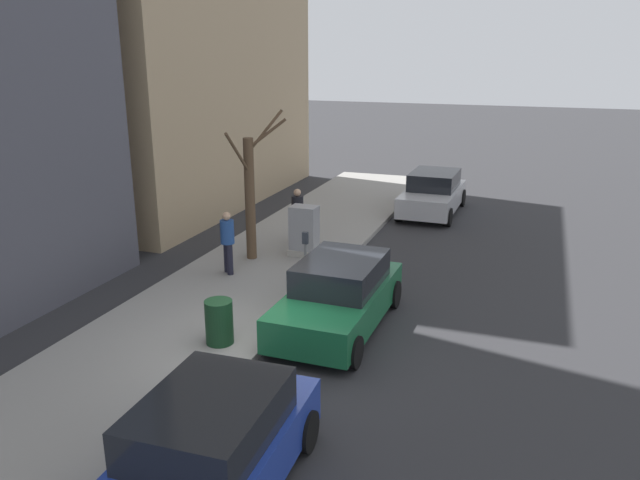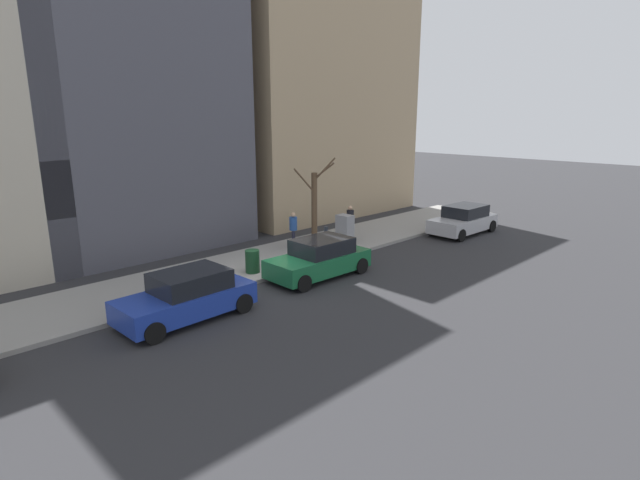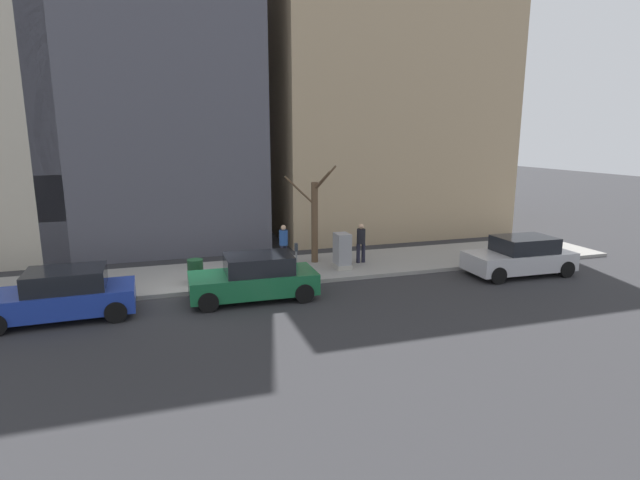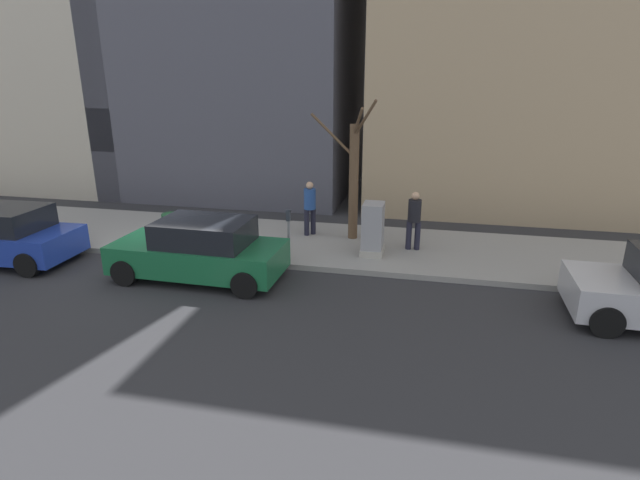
{
  "view_description": "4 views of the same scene",
  "coord_description": "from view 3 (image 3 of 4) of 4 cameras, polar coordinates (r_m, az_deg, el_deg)",
  "views": [
    {
      "loc": [
        -4.8,
        10.24,
        5.81
      ],
      "look_at": [
        0.36,
        -4.31,
        1.06
      ],
      "focal_mm": 35.0,
      "sensor_mm": 36.0,
      "label": 1
    },
    {
      "loc": [
        -14.31,
        11.5,
        6.22
      ],
      "look_at": [
        0.44,
        -3.09,
        0.96
      ],
      "focal_mm": 28.0,
      "sensor_mm": 36.0,
      "label": 2
    },
    {
      "loc": [
        -17.03,
        1.21,
        5.44
      ],
      "look_at": [
        -0.17,
        -4.19,
        1.7
      ],
      "focal_mm": 28.0,
      "sensor_mm": 36.0,
      "label": 3
    },
    {
      "loc": [
        -11.7,
        -7.04,
        4.82
      ],
      "look_at": [
        0.18,
        -4.37,
        0.82
      ],
      "focal_mm": 28.0,
      "sensor_mm": 36.0,
      "label": 4
    }
  ],
  "objects": [
    {
      "name": "utility_box",
      "position": [
        20.08,
        2.55,
        -1.3
      ],
      "size": [
        0.83,
        0.61,
        1.43
      ],
      "color": "#A8A399",
      "rests_on": "sidewalk"
    },
    {
      "name": "pedestrian_midblock",
      "position": [
        20.67,
        -4.18,
        -0.26
      ],
      "size": [
        0.36,
        0.36,
        1.66
      ],
      "rotation": [
        0.0,
        0.0,
        5.54
      ],
      "color": "#1E1E2D",
      "rests_on": "sidewalk"
    },
    {
      "name": "pedestrian_near_meter",
      "position": [
        20.98,
        4.71,
        -0.09
      ],
      "size": [
        0.36,
        0.4,
        1.66
      ],
      "rotation": [
        0.0,
        0.0,
        1.64
      ],
      "color": "#1E1E2D",
      "rests_on": "sidewalk"
    },
    {
      "name": "parking_meter",
      "position": [
        18.63,
        -2.73,
        -1.94
      ],
      "size": [
        0.14,
        0.1,
        1.35
      ],
      "color": "slate",
      "rests_on": "sidewalk"
    },
    {
      "name": "trash_bin",
      "position": [
        18.59,
        -14.03,
        -3.52
      ],
      "size": [
        0.56,
        0.56,
        0.9
      ],
      "primitive_type": "cylinder",
      "color": "#14381E",
      "rests_on": "sidewalk"
    },
    {
      "name": "sidewalk",
      "position": [
        19.8,
        -13.63,
        -4.13
      ],
      "size": [
        4.0,
        36.0,
        0.15
      ],
      "primitive_type": "cube",
      "color": "gray",
      "rests_on": "ground"
    },
    {
      "name": "bare_tree",
      "position": [
        20.8,
        -0.63,
        2.41
      ],
      "size": [
        1.13,
        1.99,
        4.11
      ],
      "color": "brown",
      "rests_on": "sidewalk"
    },
    {
      "name": "ground_plane",
      "position": [
        17.91,
        -13.13,
        -6.07
      ],
      "size": [
        120.0,
        120.0,
        0.0
      ],
      "primitive_type": "plane",
      "color": "#2B2B2D"
    },
    {
      "name": "parked_car_blue",
      "position": [
        16.88,
        -27.38,
        -5.63
      ],
      "size": [
        2.02,
        4.25,
        1.52
      ],
      "rotation": [
        0.0,
        0.0,
        0.03
      ],
      "color": "#1E389E",
      "rests_on": "ground"
    },
    {
      "name": "office_tower_left",
      "position": [
        31.72,
        5.43,
        21.91
      ],
      "size": [
        12.5,
        12.5,
        21.93
      ],
      "primitive_type": "cube",
      "color": "tan",
      "rests_on": "ground"
    },
    {
      "name": "parked_car_silver",
      "position": [
        21.22,
        21.92,
        -1.76
      ],
      "size": [
        2.0,
        4.24,
        1.52
      ],
      "rotation": [
        0.0,
        0.0,
        -0.02
      ],
      "color": "#B7B7BC",
      "rests_on": "ground"
    },
    {
      "name": "parked_car_green",
      "position": [
        16.92,
        -7.49,
        -4.32
      ],
      "size": [
        1.98,
        4.23,
        1.52
      ],
      "rotation": [
        0.0,
        0.0,
        -0.02
      ],
      "color": "#196038",
      "rests_on": "ground"
    }
  ]
}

